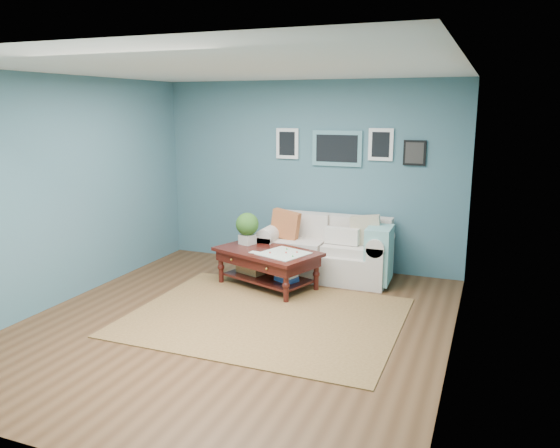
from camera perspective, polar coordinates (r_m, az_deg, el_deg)
The scene contains 4 objects.
room_shell at distance 5.76m, azimuth -4.62°, elevation 2.42°, with size 5.00×5.02×2.70m.
area_rug at distance 6.25m, azimuth -1.53°, elevation -9.65°, with size 2.97×2.38×0.01m, color brown.
loveseat at distance 7.59m, azimuth 5.40°, elevation -2.76°, with size 1.81×0.82×0.93m.
coffee_table at distance 7.19m, azimuth -1.68°, elevation -3.29°, with size 1.51×1.18×0.93m.
Camera 1 is at (2.52, -5.03, 2.34)m, focal length 35.00 mm.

